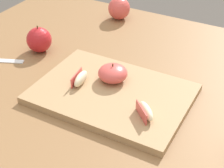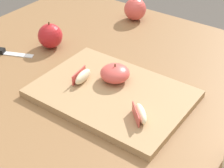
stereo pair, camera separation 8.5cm
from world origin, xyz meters
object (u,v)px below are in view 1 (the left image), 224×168
at_px(cutting_board, 112,94).
at_px(apple_wedge_middle, 80,79).
at_px(whole_apple_pink_lady, 119,8).
at_px(apple_half_skin_up, 112,74).
at_px(whole_apple_crimson, 39,40).
at_px(apple_wedge_left, 146,111).

relative_size(cutting_board, apple_wedge_middle, 5.66).
xyz_separation_m(apple_wedge_middle, whole_apple_pink_lady, (-0.11, 0.42, 0.01)).
distance_m(apple_half_skin_up, whole_apple_crimson, 0.28).
height_order(cutting_board, apple_half_skin_up, apple_half_skin_up).
distance_m(cutting_board, whole_apple_pink_lady, 0.45).
distance_m(apple_half_skin_up, apple_wedge_left, 0.16).
distance_m(apple_wedge_left, whole_apple_pink_lady, 0.55).
xyz_separation_m(apple_half_skin_up, apple_wedge_left, (0.13, -0.09, -0.01)).
distance_m(apple_half_skin_up, whole_apple_pink_lady, 0.41).
bearing_deg(apple_wedge_middle, whole_apple_pink_lady, 104.79).
distance_m(cutting_board, apple_wedge_middle, 0.09).
distance_m(apple_half_skin_up, apple_wedge_middle, 0.08).
bearing_deg(whole_apple_crimson, apple_half_skin_up, -12.13).
relative_size(whole_apple_pink_lady, whole_apple_crimson, 1.03).
bearing_deg(apple_half_skin_up, apple_wedge_left, -33.18).
relative_size(apple_wedge_middle, whole_apple_pink_lady, 0.78).
bearing_deg(cutting_board, whole_apple_crimson, 161.92).
relative_size(cutting_board, whole_apple_crimson, 4.54).
xyz_separation_m(cutting_board, apple_half_skin_up, (-0.02, 0.04, 0.03)).
height_order(cutting_board, apple_wedge_left, apple_wedge_left).
xyz_separation_m(apple_wedge_left, whole_apple_pink_lady, (-0.31, 0.46, 0.01)).
relative_size(cutting_board, whole_apple_pink_lady, 4.42).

